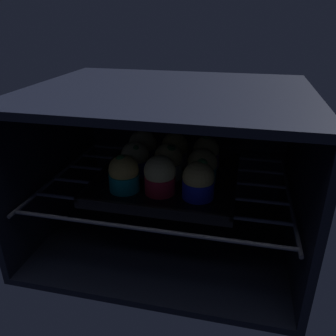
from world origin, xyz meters
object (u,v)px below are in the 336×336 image
object	(u,v)px
muffin_row0_col2	(198,181)
muffin_row0_col1	(158,175)
muffin_row2_col2	(206,153)
baking_tray	(168,179)
muffin_row2_col1	(173,150)
muffin_row1_col0	(135,159)
muffin_row1_col1	(170,162)
muffin_row2_col0	(143,147)
muffin_row1_col2	(202,166)
muffin_row0_col0	(124,174)

from	to	relation	value
muffin_row0_col2	muffin_row0_col1	bearing A→B (deg)	178.28
muffin_row0_col1	muffin_row2_col2	distance (cm)	17.13
baking_tray	muffin_row2_col1	world-z (taller)	muffin_row2_col1
baking_tray	muffin_row1_col0	xyz separation A→B (cm)	(-7.83, 0.19, 4.17)
muffin_row2_col1	muffin_row1_col1	bearing A→B (deg)	-84.09
muffin_row0_col2	muffin_row2_col0	bearing A→B (deg)	136.49
baking_tray	muffin_row0_col2	distance (cm)	11.98
muffin_row0_col2	muffin_row1_col0	bearing A→B (deg)	153.34
baking_tray	muffin_row2_col0	xyz separation A→B (cm)	(-8.22, 7.68, 4.34)
muffin_row1_col1	muffin_row2_col2	size ratio (longest dim) A/B	1.01
baking_tray	muffin_row1_col1	xyz separation A→B (cm)	(0.36, 0.17, 4.34)
muffin_row1_col0	muffin_row1_col1	world-z (taller)	muffin_row1_col1
muffin_row1_col2	muffin_row2_col0	xyz separation A→B (cm)	(-16.06, 7.78, 0.34)
muffin_row1_col1	muffin_row2_col1	bearing A→B (deg)	95.91
muffin_row0_col1	muffin_row1_col1	distance (cm)	7.74
muffin_row2_col2	muffin_row1_col2	bearing A→B (deg)	-88.97
baking_tray	muffin_row1_col2	world-z (taller)	muffin_row1_col2
muffin_row2_col0	muffin_row2_col1	xyz separation A→B (cm)	(7.83, -0.14, -0.03)
muffin_row1_col1	muffin_row0_col1	bearing A→B (deg)	-95.51
muffin_row1_col0	muffin_row2_col2	distance (cm)	17.18
muffin_row0_col1	muffin_row1_col2	distance (cm)	11.09
muffin_row0_col0	muffin_row0_col1	bearing A→B (deg)	4.54
muffin_row0_col0	baking_tray	bearing A→B (deg)	46.67
muffin_row0_col2	muffin_row1_col2	world-z (taller)	muffin_row0_col2
muffin_row1_col1	muffin_row2_col0	size ratio (longest dim) A/B	1.00
muffin_row1_col1	muffin_row2_col1	size ratio (longest dim) A/B	1.00
baking_tray	muffin_row1_col0	world-z (taller)	muffin_row1_col0
muffin_row0_col0	muffin_row0_col2	distance (cm)	15.73
baking_tray	muffin_row1_col2	bearing A→B (deg)	-0.72
muffin_row0_col2	muffin_row1_col2	bearing A→B (deg)	91.81
muffin_row2_col2	muffin_row1_col0	bearing A→B (deg)	-154.58
muffin_row0_col1	muffin_row1_col0	world-z (taller)	muffin_row0_col1
muffin_row2_col0	muffin_row2_col1	world-z (taller)	same
muffin_row0_col2	baking_tray	bearing A→B (deg)	136.03
muffin_row2_col0	muffin_row2_col1	distance (cm)	7.83
muffin_row1_col0	muffin_row2_col1	distance (cm)	10.45
muffin_row0_col0	muffin_row1_col0	size ratio (longest dim) A/B	1.04
muffin_row0_col2	muffin_row1_col2	size ratio (longest dim) A/B	1.08
muffin_row2_col1	muffin_row2_col2	xyz separation A→B (cm)	(8.09, 0.02, -0.19)
baking_tray	muffin_row0_col0	xyz separation A→B (cm)	(-7.65, -8.12, 4.26)
muffin_row1_col1	muffin_row1_col2	bearing A→B (deg)	-2.05
muffin_row0_col1	muffin_row2_col0	xyz separation A→B (cm)	(-7.85, 15.22, -0.05)
baking_tray	muffin_row0_col1	size ratio (longest dim) A/B	3.78
muffin_row1_col1	muffin_row2_col1	distance (cm)	7.41
muffin_row0_col0	muffin_row0_col1	size ratio (longest dim) A/B	0.98
muffin_row1_col0	muffin_row1_col2	xyz separation A→B (cm)	(15.66, -0.29, -0.17)
muffin_row1_col0	muffin_row2_col2	world-z (taller)	muffin_row2_col2
muffin_row1_col1	muffin_row2_col1	xyz separation A→B (cm)	(-0.76, 7.37, -0.03)
muffin_row0_col0	muffin_row0_col1	distance (cm)	7.30
muffin_row1_col2	muffin_row2_col2	size ratio (longest dim) A/B	0.95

